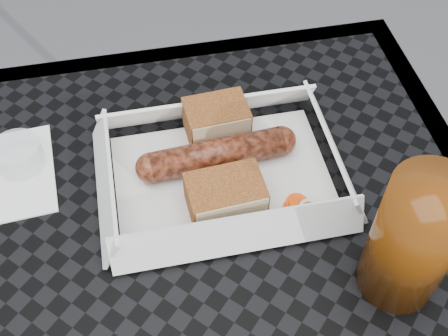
{
  "coord_description": "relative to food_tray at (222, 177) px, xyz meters",
  "views": [
    {
      "loc": [
        0.07,
        -0.17,
        1.21
      ],
      "look_at": [
        0.14,
        0.17,
        0.78
      ],
      "focal_mm": 45.0,
      "sensor_mm": 36.0,
      "label": 1
    }
  ],
  "objects": [
    {
      "name": "food_tray",
      "position": [
        0.0,
        0.0,
        0.0
      ],
      "size": [
        0.22,
        0.15,
        0.0
      ],
      "primitive_type": "cube",
      "color": "white",
      "rests_on": "patio_table"
    },
    {
      "name": "condiment_cup_empty",
      "position": [
        -0.2,
        0.06,
        0.01
      ],
      "size": [
        0.05,
        0.05,
        0.03
      ],
      "primitive_type": "cylinder",
      "color": "silver",
      "rests_on": "patio_table"
    },
    {
      "name": "veg_garnish",
      "position": [
        0.07,
        -0.05,
        0.0
      ],
      "size": [
        0.03,
        0.03,
        0.0
      ],
      "color": "#F0460A",
      "rests_on": "food_tray"
    },
    {
      "name": "bratwurst",
      "position": [
        -0.0,
        0.02,
        0.02
      ],
      "size": [
        0.17,
        0.04,
        0.03
      ],
      "rotation": [
        0.0,
        0.0,
        0.07
      ],
      "color": "brown",
      "rests_on": "food_tray"
    },
    {
      "name": "bread_near",
      "position": [
        0.01,
        0.06,
        0.02
      ],
      "size": [
        0.07,
        0.05,
        0.04
      ],
      "primitive_type": "cube",
      "rotation": [
        0.0,
        0.0,
        0.07
      ],
      "color": "brown",
      "rests_on": "food_tray"
    },
    {
      "name": "bread_far",
      "position": [
        -0.0,
        -0.04,
        0.02
      ],
      "size": [
        0.08,
        0.05,
        0.04
      ],
      "primitive_type": "cube",
      "rotation": [
        0.0,
        0.0,
        0.07
      ],
      "color": "brown",
      "rests_on": "food_tray"
    },
    {
      "name": "drink_glass",
      "position": [
        0.13,
        -0.14,
        0.07
      ],
      "size": [
        0.07,
        0.07,
        0.14
      ],
      "primitive_type": "cylinder",
      "color": "#582807",
      "rests_on": "patio_table"
    }
  ]
}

